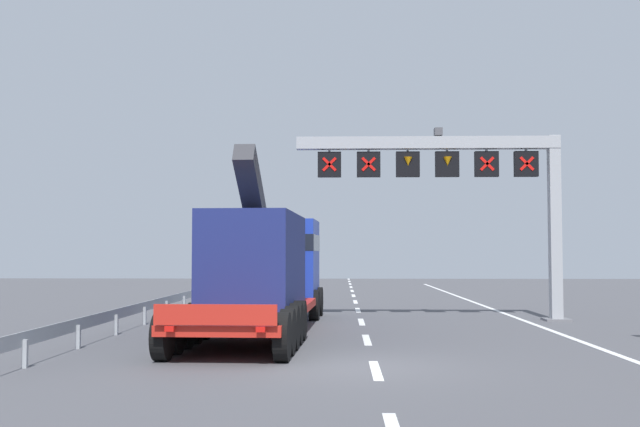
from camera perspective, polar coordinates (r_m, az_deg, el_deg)
ground at (r=16.41m, az=2.80°, el=-11.45°), size 112.00×112.00×0.00m
lane_markings at (r=40.53m, az=2.60°, el=-6.41°), size 0.20×63.05×0.01m
edge_line_right at (r=29.08m, az=14.70°, el=-7.66°), size 0.20×63.00×0.01m
overhead_lane_gantry at (r=27.92m, az=10.59°, el=3.02°), size 9.76×0.90×6.95m
heavy_haul_truck_red at (r=24.43m, az=-3.99°, el=-3.99°), size 3.49×14.14×5.30m
guardrail_left at (r=32.72m, az=-10.27°, el=-6.20°), size 0.13×35.50×0.76m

